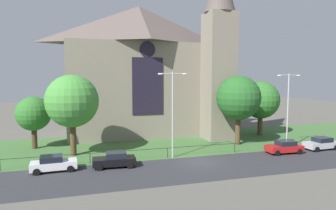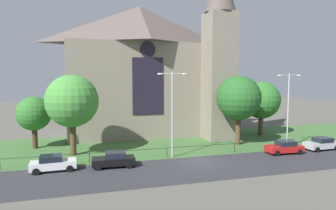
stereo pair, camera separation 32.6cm
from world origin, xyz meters
name	(u,v)px [view 1 (the left image)]	position (x,y,z in m)	size (l,w,h in m)	color
ground	(172,142)	(0.00, 10.00, 0.00)	(160.00, 160.00, 0.00)	#56544C
road_asphalt	(207,167)	(0.00, -2.00, 0.00)	(120.00, 8.00, 0.01)	#2D2D33
grass_verge	(176,145)	(0.00, 8.00, 0.00)	(120.00, 20.00, 0.01)	#3D6633
church_building	(145,69)	(-2.04, 17.83, 10.27)	(23.20, 16.20, 26.00)	gray
iron_railing	(167,149)	(-2.81, 2.50, 0.98)	(33.50, 0.07, 1.13)	black
tree_left_near	(72,101)	(-12.87, 6.53, 6.22)	(5.97, 5.97, 9.24)	#4C3823
tree_right_far	(261,100)	(14.91, 11.48, 5.40)	(5.78, 5.78, 8.32)	brown
tree_right_near	(238,98)	(8.04, 6.22, 6.20)	(5.84, 5.84, 9.16)	#4C3823
tree_left_far	(33,114)	(-17.61, 11.43, 4.38)	(4.27, 4.27, 6.56)	#423021
streetlamp_near	(173,105)	(-2.25, 2.40, 5.94)	(3.37, 0.26, 9.53)	#B2B2B7
streetlamp_far	(288,102)	(12.76, 2.40, 5.87)	(3.37, 0.26, 9.40)	#B2B2B7
parked_car_white	(53,163)	(-14.61, 0.96, 0.74)	(4.28, 2.19, 1.51)	silver
parked_car_black	(115,160)	(-8.86, 0.62, 0.74)	(4.28, 2.18, 1.51)	black
parked_car_red	(284,147)	(10.98, 0.51, 0.74)	(4.27, 2.17, 1.51)	#B21919
parked_car_silver	(321,143)	(16.59, 0.82, 0.74)	(4.27, 2.16, 1.51)	#B7B7BC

